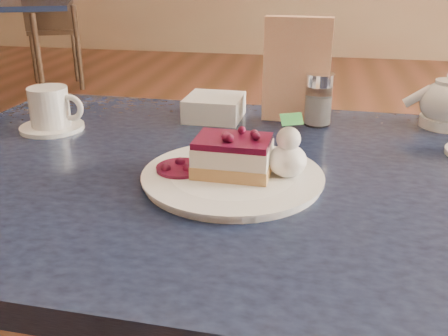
% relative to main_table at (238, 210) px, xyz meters
% --- Properties ---
extents(main_table, '(1.14, 0.78, 0.70)m').
position_rel_main_table_xyz_m(main_table, '(0.00, 0.00, 0.00)').
color(main_table, '#18223E').
rests_on(main_table, ground).
extents(dessert_plate, '(0.26, 0.26, 0.01)m').
position_rel_main_table_xyz_m(dessert_plate, '(-0.00, -0.05, 0.08)').
color(dessert_plate, white).
rests_on(dessert_plate, main_table).
extents(cheesecake_slice, '(0.11, 0.08, 0.06)m').
position_rel_main_table_xyz_m(cheesecake_slice, '(-0.00, -0.05, 0.11)').
color(cheesecake_slice, tan).
rests_on(cheesecake_slice, dessert_plate).
extents(whipped_cream, '(0.06, 0.06, 0.05)m').
position_rel_main_table_xyz_m(whipped_cream, '(0.08, -0.04, 0.11)').
color(whipped_cream, white).
rests_on(whipped_cream, dessert_plate).
extents(berry_sauce, '(0.07, 0.07, 0.01)m').
position_rel_main_table_xyz_m(berry_sauce, '(-0.08, -0.05, 0.09)').
color(berry_sauce, '#460C2E').
rests_on(berry_sauce, dessert_plate).
extents(coffee_set, '(0.13, 0.12, 0.08)m').
position_rel_main_table_xyz_m(coffee_set, '(-0.39, 0.13, 0.11)').
color(coffee_set, white).
rests_on(coffee_set, main_table).
extents(menu_card, '(0.13, 0.03, 0.21)m').
position_rel_main_table_xyz_m(menu_card, '(0.07, 0.27, 0.18)').
color(menu_card, '#FDDAB1').
rests_on(menu_card, main_table).
extents(sugar_shaker, '(0.06, 0.06, 0.10)m').
position_rel_main_table_xyz_m(sugar_shaker, '(0.12, 0.25, 0.13)').
color(sugar_shaker, white).
rests_on(sugar_shaker, main_table).
extents(napkin_stack, '(0.12, 0.12, 0.05)m').
position_rel_main_table_xyz_m(napkin_stack, '(-0.09, 0.26, 0.10)').
color(napkin_stack, white).
rests_on(napkin_stack, main_table).
extents(bg_table_far_left, '(1.16, 1.71, 1.14)m').
position_rel_main_table_xyz_m(bg_table_far_left, '(-2.18, 2.75, -0.56)').
color(bg_table_far_left, '#18223E').
rests_on(bg_table_far_left, ground).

